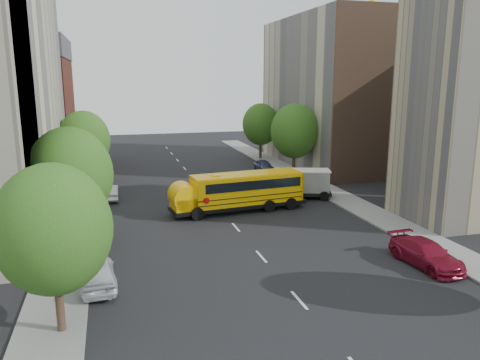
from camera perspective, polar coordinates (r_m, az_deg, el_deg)
name	(u,v)px	position (r m, az deg, el deg)	size (l,w,h in m)	color
ground	(229,220)	(36.35, -1.33, -4.85)	(120.00, 120.00, 0.00)	black
sidewalk_left	(77,213)	(40.22, -19.30, -3.78)	(3.00, 80.00, 0.12)	slate
sidewalk_right	(334,194)	(44.84, 11.44, -1.71)	(3.00, 80.00, 0.12)	slate
lane_markings	(204,191)	(45.77, -4.43, -1.29)	(0.15, 64.00, 0.01)	silver
building_left_redbrick	(27,114)	(62.54, -24.49, 7.32)	(10.00, 15.00, 13.00)	maroon
building_right_near	(477,109)	(39.50, 26.90, 7.77)	(10.00, 7.00, 17.00)	tan
building_right_far	(330,93)	(59.90, 10.88, 10.42)	(10.00, 22.00, 18.00)	#BEB394
building_right_sidewall	(378,96)	(50.28, 16.50, 9.83)	(10.10, 0.30, 18.00)	brown
street_tree_0	(53,229)	(20.74, -21.82, -5.62)	(4.80, 4.80, 7.41)	#38281C
street_tree_1	(70,175)	(30.33, -19.98, 0.60)	(5.12, 5.12, 7.90)	#38281C
street_tree_2	(84,140)	(48.10, -18.49, 4.62)	(4.99, 4.99, 7.71)	#38281C
street_tree_4	(295,131)	(51.83, 6.67, 5.95)	(5.25, 5.25, 8.10)	#38281C
street_tree_5	(261,124)	(63.08, 2.52, 6.79)	(4.86, 4.86, 7.51)	#38281C
school_bus	(237,190)	(38.20, -0.32, -1.24)	(11.52, 3.82, 3.19)	black
safari_truck	(297,183)	(42.83, 6.99, -0.38)	(6.50, 3.86, 2.63)	black
parked_car_0	(97,272)	(25.98, -17.05, -10.72)	(1.87, 4.65, 1.58)	silver
parked_car_1	(110,192)	(43.77, -15.53, -1.46)	(1.38, 3.96, 1.30)	silver
parked_car_3	(426,254)	(29.56, 21.74, -8.34)	(2.06, 5.07, 1.47)	maroon
parked_car_4	(264,165)	(55.32, 2.93, 1.78)	(1.53, 3.81, 1.30)	#383E63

